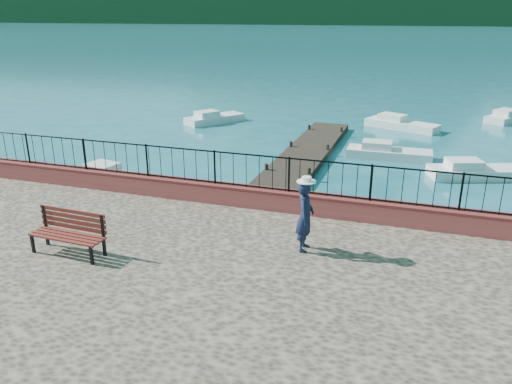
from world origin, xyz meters
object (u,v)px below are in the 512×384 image
Objects in this scene: boat_3 at (215,116)px; boat_4 at (402,122)px; park_bench at (69,241)px; boat_0 at (112,174)px; person at (305,216)px; boat_5 at (510,114)px; boat_1 at (389,150)px; boat_2 at (477,168)px.

boat_3 is 11.28m from boat_4.
park_bench is 8.64m from boat_0.
person is 25.53m from boat_5.
boat_5 is at bearing 58.73° from boat_4.
boat_5 is (6.55, 11.32, 0.00)m from boat_1.
park_bench is at bearing -83.36° from boat_4.
boat_0 is 12.26m from boat_3.
boat_5 is (6.34, 4.57, 0.00)m from boat_4.
boat_1 and boat_3 have the same top height.
boat_4 is (10.36, 14.09, 0.00)m from boat_0.
person is 0.41× the size of boat_5.
person reaches higher than boat_5.
park_bench is 16.15m from boat_1.
park_bench reaches higher than boat_3.
boat_2 is (4.71, 11.14, -1.64)m from person.
park_bench is at bearing 106.13° from person.
boat_2 is 1.02× the size of boat_3.
park_bench is at bearing -113.44° from boat_1.
boat_1 is 0.91× the size of boat_4.
boat_2 is 0.90× the size of boat_4.
boat_1 is 0.94× the size of boat_5.
park_bench reaches higher than boat_5.
boat_0 is at bearing 170.94° from boat_5.
park_bench is 22.58m from boat_4.
boat_5 is at bearing 60.18° from boat_0.
person is 20.49m from boat_3.
boat_2 is 9.27m from boat_4.
boat_1 is 6.75m from boat_4.
boat_4 is 7.82m from boat_5.
boat_0 is 0.88× the size of boat_1.
boat_5 is (12.67, 26.22, -1.10)m from park_bench.
park_bench is at bearing -49.93° from boat_0.
boat_4 is at bearing 65.69° from boat_0.
boat_4 is at bearing -8.16° from person.
boat_0 and boat_1 have the same top height.
boat_1 and boat_5 have the same top height.
boat_4 is at bearing 92.56° from boat_2.
boat_3 and boat_4 have the same top height.
boat_5 is at bearing 66.61° from park_bench.
boat_1 is at bearing 70.07° from park_bench.
boat_0 is 17.49m from boat_4.
boat_3 is (-4.79, 19.79, -1.10)m from park_bench.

